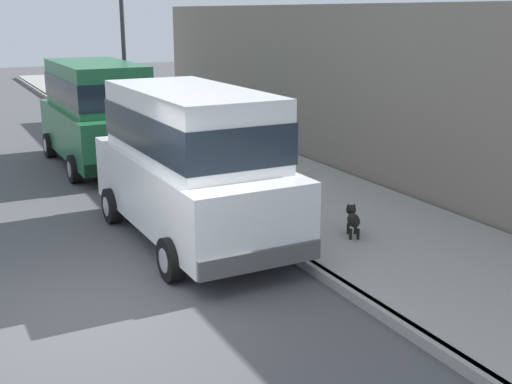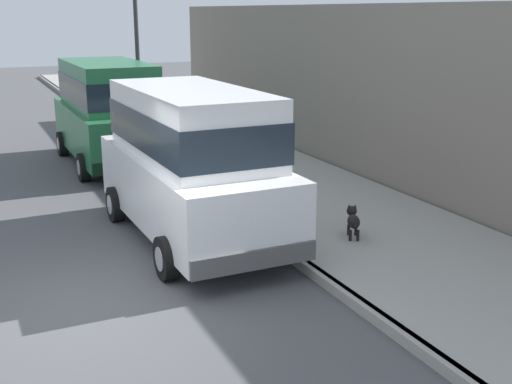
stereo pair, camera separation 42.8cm
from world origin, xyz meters
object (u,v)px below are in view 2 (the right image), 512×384
object	(u,v)px
fire_hydrant	(220,170)
car_white_van	(192,157)
dog_black	(353,220)
street_lamp	(137,40)
car_green_van	(108,108)

from	to	relation	value
fire_hydrant	car_white_van	bearing A→B (deg)	-120.12
dog_black	street_lamp	distance (m)	10.29
car_white_van	dog_black	bearing A→B (deg)	-31.67
car_green_van	fire_hydrant	size ratio (longest dim) A/B	6.77
car_white_van	car_green_van	bearing A→B (deg)	90.37
car_green_van	fire_hydrant	bearing A→B (deg)	-67.19
car_white_van	car_green_van	distance (m)	6.15
car_white_van	street_lamp	bearing A→B (deg)	80.87
car_white_van	fire_hydrant	distance (m)	3.08
car_white_van	dog_black	distance (m)	2.82
car_white_van	street_lamp	size ratio (longest dim) A/B	1.12
car_green_van	street_lamp	bearing A→B (deg)	59.63
car_white_van	dog_black	size ratio (longest dim) A/B	7.05
car_green_van	fire_hydrant	world-z (taller)	car_green_van
dog_black	fire_hydrant	xyz separation A→B (m)	(-0.78, 3.94, 0.05)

